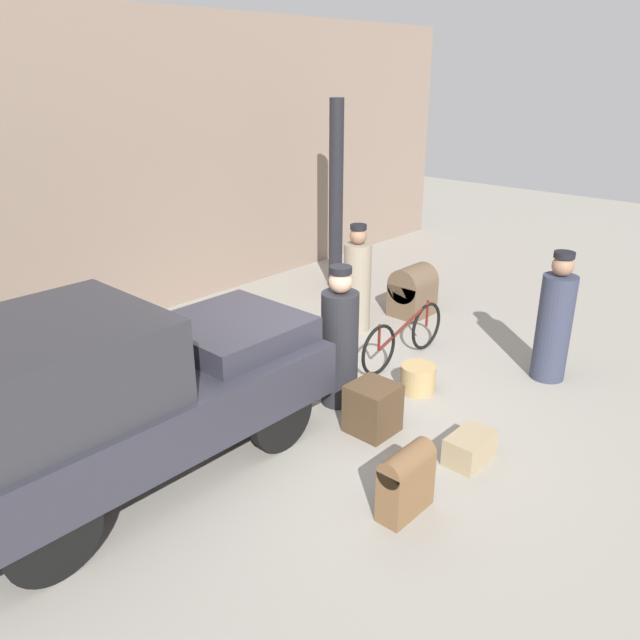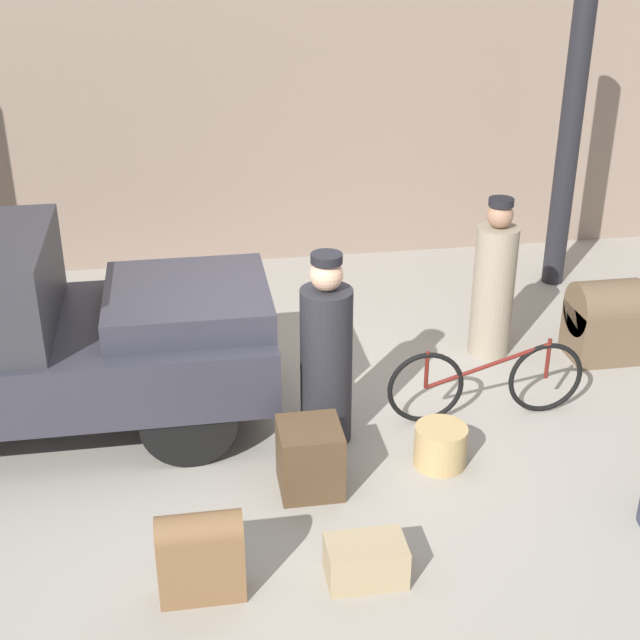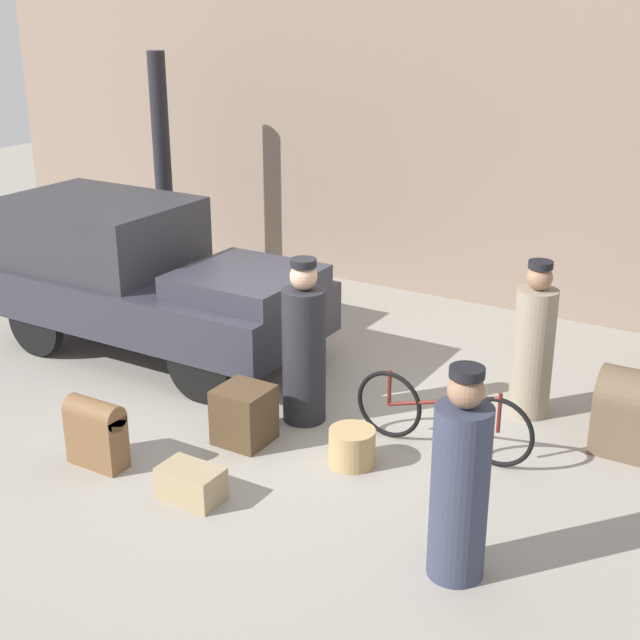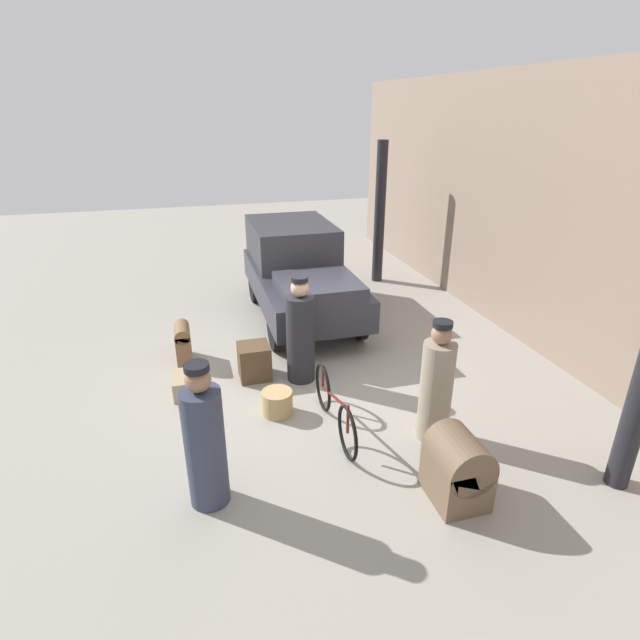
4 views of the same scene
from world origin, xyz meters
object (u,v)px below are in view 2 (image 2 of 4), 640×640
object	(u,v)px
conductor_in_dark_uniform	(494,285)
trunk_barrel_dark	(201,553)
truck	(4,329)
trunk_wicker_pale	(604,320)
suitcase_tan_flat	(310,458)
porter_standing_middle	(326,359)
bicycle	(486,381)
wicker_basket	(440,446)
suitcase_small_leather	(366,561)

from	to	relation	value
conductor_in_dark_uniform	trunk_barrel_dark	bearing A→B (deg)	-134.74
truck	trunk_wicker_pale	xyz separation A→B (m)	(5.48, 0.43, -0.54)
conductor_in_dark_uniform	trunk_barrel_dark	world-z (taller)	conductor_in_dark_uniform
suitcase_tan_flat	porter_standing_middle	bearing A→B (deg)	70.65
trunk_wicker_pale	bicycle	bearing A→B (deg)	-149.23
wicker_basket	suitcase_small_leather	bearing A→B (deg)	-125.53
porter_standing_middle	trunk_barrel_dark	size ratio (longest dim) A/B	2.60
suitcase_small_leather	trunk_barrel_dark	size ratio (longest dim) A/B	0.83
bicycle	trunk_wicker_pale	world-z (taller)	trunk_wicker_pale
wicker_basket	suitcase_tan_flat	size ratio (longest dim) A/B	0.77
bicycle	suitcase_small_leather	distance (m)	2.35
conductor_in_dark_uniform	suitcase_small_leather	bearing A→B (deg)	-122.05
bicycle	wicker_basket	world-z (taller)	bicycle
truck	bicycle	bearing A→B (deg)	-6.63
truck	trunk_barrel_dark	size ratio (longest dim) A/B	6.05
conductor_in_dark_uniform	trunk_barrel_dark	size ratio (longest dim) A/B	2.51
trunk_barrel_dark	truck	bearing A→B (deg)	122.57
suitcase_small_leather	trunk_wicker_pale	distance (m)	4.03
conductor_in_dark_uniform	trunk_wicker_pale	world-z (taller)	conductor_in_dark_uniform
suitcase_small_leather	suitcase_tan_flat	distance (m)	1.09
porter_standing_middle	suitcase_tan_flat	world-z (taller)	porter_standing_middle
conductor_in_dark_uniform	suitcase_small_leather	distance (m)	3.60
truck	bicycle	world-z (taller)	truck
suitcase_tan_flat	suitcase_small_leather	bearing A→B (deg)	-78.60
suitcase_tan_flat	truck	bearing A→B (deg)	151.77
bicycle	porter_standing_middle	world-z (taller)	porter_standing_middle
truck	suitcase_tan_flat	size ratio (longest dim) A/B	7.08
truck	suitcase_small_leather	bearing A→B (deg)	-42.25
truck	trunk_wicker_pale	size ratio (longest dim) A/B	4.82
truck	conductor_in_dark_uniform	world-z (taller)	truck
trunk_barrel_dark	suitcase_tan_flat	xyz separation A→B (m)	(0.87, 1.04, -0.07)
trunk_barrel_dark	suitcase_small_leather	bearing A→B (deg)	-1.02
suitcase_small_leather	trunk_barrel_dark	world-z (taller)	trunk_barrel_dark
bicycle	truck	bearing A→B (deg)	173.37
truck	conductor_in_dark_uniform	distance (m)	4.48
conductor_in_dark_uniform	suitcase_tan_flat	xyz separation A→B (m)	(-2.10, -1.95, -0.45)
bicycle	suitcase_tan_flat	distance (m)	1.84
wicker_basket	suitcase_small_leather	size ratio (longest dim) A/B	0.80
conductor_in_dark_uniform	trunk_barrel_dark	distance (m)	4.23
porter_standing_middle	suitcase_tan_flat	distance (m)	0.86
wicker_basket	trunk_barrel_dark	xyz separation A→B (m)	(-1.94, -1.19, 0.17)
trunk_barrel_dark	wicker_basket	bearing A→B (deg)	31.47
wicker_basket	trunk_wicker_pale	size ratio (longest dim) A/B	0.53
porter_standing_middle	conductor_in_dark_uniform	xyz separation A→B (m)	(1.86, 1.27, -0.03)
trunk_barrel_dark	trunk_wicker_pale	xyz separation A→B (m)	(4.02, 2.72, 0.06)
wicker_basket	conductor_in_dark_uniform	distance (m)	2.14
truck	bicycle	xyz separation A→B (m)	(3.99, -0.46, -0.60)
suitcase_small_leather	trunk_wicker_pale	xyz separation A→B (m)	(2.94, 2.74, 0.25)
trunk_wicker_pale	wicker_basket	bearing A→B (deg)	-143.68
wicker_basket	porter_standing_middle	xyz separation A→B (m)	(-0.84, 0.53, 0.58)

